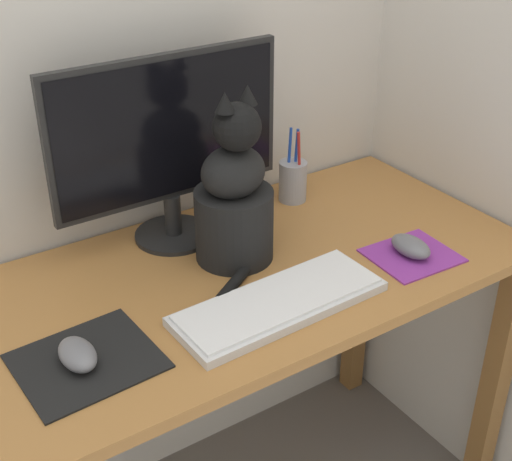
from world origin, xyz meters
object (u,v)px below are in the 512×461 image
at_px(cat, 234,199).
at_px(pen_cup, 293,180).
at_px(monitor, 168,140).
at_px(keyboard, 280,302).
at_px(computer_mouse_left, 78,354).
at_px(computer_mouse_right, 411,246).

bearing_deg(cat, pen_cup, 17.24).
relative_size(cat, pen_cup, 2.03).
relative_size(monitor, keyboard, 1.22).
bearing_deg(cat, computer_mouse_left, -172.79).
bearing_deg(keyboard, computer_mouse_right, -1.65).
distance_m(monitor, keyboard, 0.40).
xyz_separation_m(keyboard, cat, (0.02, 0.20, 0.12)).
xyz_separation_m(monitor, cat, (0.07, -0.14, -0.09)).
height_order(keyboard, computer_mouse_left, computer_mouse_left).
distance_m(computer_mouse_right, pen_cup, 0.35).
xyz_separation_m(cat, pen_cup, (0.25, 0.15, -0.08)).
bearing_deg(computer_mouse_left, cat, 20.15).
height_order(monitor, pen_cup, monitor).
bearing_deg(keyboard, computer_mouse_left, 170.46).
xyz_separation_m(keyboard, computer_mouse_right, (0.33, 0.00, 0.01)).
bearing_deg(monitor, computer_mouse_left, -138.77).
bearing_deg(cat, computer_mouse_right, -45.48).
height_order(keyboard, computer_mouse_right, computer_mouse_right).
bearing_deg(monitor, pen_cup, 0.50).
height_order(monitor, computer_mouse_left, monitor).
height_order(computer_mouse_right, cat, cat).
height_order(cat, pen_cup, cat).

